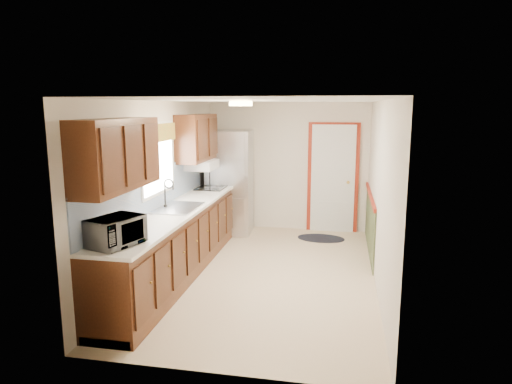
% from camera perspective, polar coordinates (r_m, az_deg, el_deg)
% --- Properties ---
extents(room_shell, '(3.20, 5.20, 2.52)m').
position_cam_1_polar(room_shell, '(6.22, 1.25, 0.24)').
color(room_shell, beige).
rests_on(room_shell, ground).
extents(kitchen_run, '(0.63, 4.00, 2.20)m').
position_cam_1_polar(kitchen_run, '(6.35, -10.30, -3.32)').
color(kitchen_run, '#3C1C0D').
rests_on(kitchen_run, ground).
extents(back_wall_trim, '(1.12, 2.30, 2.08)m').
position_cam_1_polar(back_wall_trim, '(8.37, 10.50, 0.59)').
color(back_wall_trim, maroon).
rests_on(back_wall_trim, ground).
extents(ceiling_fixture, '(0.30, 0.30, 0.06)m').
position_cam_1_polar(ceiling_fixture, '(5.98, -1.92, 11.00)').
color(ceiling_fixture, '#FFD88C').
rests_on(ceiling_fixture, room_shell).
extents(microwave, '(0.44, 0.60, 0.36)m').
position_cam_1_polar(microwave, '(4.79, -17.13, -4.36)').
color(microwave, white).
rests_on(microwave, kitchen_run).
extents(refrigerator, '(0.83, 0.81, 1.90)m').
position_cam_1_polar(refrigerator, '(8.44, -3.28, 1.25)').
color(refrigerator, '#B7B7BC').
rests_on(refrigerator, ground).
extents(rug, '(0.87, 0.59, 0.01)m').
position_cam_1_polar(rug, '(8.27, 8.12, -5.74)').
color(rug, black).
rests_on(rug, ground).
extents(cooktop, '(0.46, 0.56, 0.02)m').
position_cam_1_polar(cooktop, '(7.87, -5.63, 0.54)').
color(cooktop, black).
rests_on(cooktop, kitchen_run).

